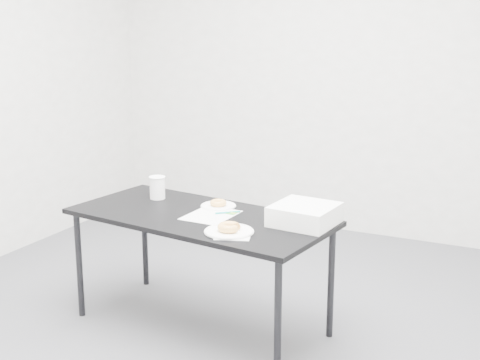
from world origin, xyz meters
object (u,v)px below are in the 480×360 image
at_px(donut_far, 218,203).
at_px(scorecard, 211,215).
at_px(table, 200,224).
at_px(coffee_cup, 157,188).
at_px(bakery_box, 305,214).
at_px(plate_far, 218,206).
at_px(donut_near, 229,227).
at_px(plate_near, 229,231).
at_px(pen, 228,212).

bearing_deg(donut_far, scorecard, -75.16).
bearing_deg(scorecard, table, -160.48).
distance_m(coffee_cup, bakery_box, 0.99).
height_order(table, scorecard, scorecard).
relative_size(scorecard, coffee_cup, 2.23).
bearing_deg(plate_far, scorecard, -75.16).
relative_size(scorecard, plate_far, 1.50).
height_order(table, coffee_cup, coffee_cup).
distance_m(donut_near, plate_far, 0.50).
xyz_separation_m(donut_far, coffee_cup, (-0.41, -0.01, 0.05)).
distance_m(table, scorecard, 0.08).
height_order(donut_far, coffee_cup, coffee_cup).
distance_m(scorecard, donut_near, 0.33).
xyz_separation_m(plate_near, donut_near, (-0.00, 0.00, 0.02)).
distance_m(plate_near, plate_far, 0.49).
relative_size(plate_far, bakery_box, 0.65).
distance_m(pen, plate_far, 0.16).
bearing_deg(table, coffee_cup, 162.50).
bearing_deg(table, plate_near, -28.52).
xyz_separation_m(coffee_cup, bakery_box, (0.99, -0.09, -0.02)).
bearing_deg(donut_far, coffee_cup, -178.45).
distance_m(plate_near, coffee_cup, 0.80).
xyz_separation_m(scorecard, plate_near, (0.23, -0.23, 0.01)).
height_order(scorecard, plate_near, plate_near).
distance_m(scorecard, plate_near, 0.33).
bearing_deg(plate_near, donut_near, 180.00).
distance_m(donut_near, bakery_box, 0.43).
relative_size(plate_near, plate_far, 1.24).
xyz_separation_m(plate_near, bakery_box, (0.29, 0.31, 0.05)).
distance_m(plate_near, donut_near, 0.02).
bearing_deg(coffee_cup, donut_near, -29.86).
height_order(pen, donut_near, donut_near).
bearing_deg(plate_far, donut_far, 0.00).
height_order(coffee_cup, bakery_box, coffee_cup).
relative_size(plate_far, donut_far, 2.13).
xyz_separation_m(table, bakery_box, (0.59, 0.10, 0.10)).
height_order(table, donut_near, donut_near).
bearing_deg(donut_near, scorecard, 135.26).
xyz_separation_m(pen, coffee_cup, (-0.53, 0.10, 0.06)).
distance_m(donut_far, coffee_cup, 0.42).
relative_size(pen, coffee_cup, 1.04).
height_order(scorecard, bakery_box, bakery_box).
bearing_deg(scorecard, plate_far, 106.87).
relative_size(plate_far, coffee_cup, 1.49).
bearing_deg(scorecard, coffee_cup, 162.01).
bearing_deg(coffee_cup, table, -24.93).
bearing_deg(pen, donut_far, 96.54).
bearing_deg(bakery_box, plate_near, -128.22).
bearing_deg(bakery_box, plate_far, 175.56).
relative_size(scorecard, donut_far, 3.19).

